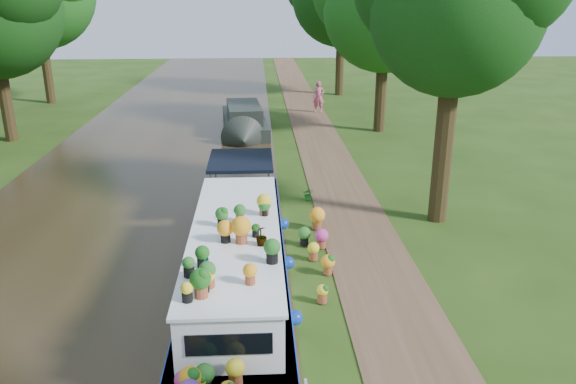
# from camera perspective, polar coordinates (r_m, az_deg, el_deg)

# --- Properties ---
(ground) EXTENTS (100.00, 100.00, 0.00)m
(ground) POSITION_cam_1_polar(r_m,az_deg,el_deg) (14.63, 3.99, -7.59)
(ground) COLOR #223D0F
(ground) RESTS_ON ground
(canal_water) EXTENTS (10.00, 100.00, 0.02)m
(canal_water) POSITION_cam_1_polar(r_m,az_deg,el_deg) (15.13, -19.40, -7.72)
(canal_water) COLOR #2D2213
(canal_water) RESTS_ON ground
(towpath) EXTENTS (2.20, 100.00, 0.03)m
(towpath) POSITION_cam_1_polar(r_m,az_deg,el_deg) (14.81, 8.65, -7.35)
(towpath) COLOR brown
(towpath) RESTS_ON ground
(plant_boat) EXTENTS (2.29, 13.52, 2.27)m
(plant_boat) POSITION_cam_1_polar(r_m,az_deg,el_deg) (12.54, -5.25, -8.12)
(plant_boat) COLOR white
(plant_boat) RESTS_ON canal_water
(second_boat) EXTENTS (2.56, 7.31, 1.39)m
(second_boat) POSITION_cam_1_polar(r_m,az_deg,el_deg) (28.84, -4.47, 7.25)
(second_boat) COLOR black
(second_boat) RESTS_ON canal_water
(pedestrian_pink) EXTENTS (0.70, 0.50, 1.82)m
(pedestrian_pink) POSITION_cam_1_polar(r_m,az_deg,el_deg) (33.42, 3.13, 9.63)
(pedestrian_pink) COLOR #D05581
(pedestrian_pink) RESTS_ON towpath
(verge_plant) EXTENTS (0.43, 0.39, 0.42)m
(verge_plant) POSITION_cam_1_polar(r_m,az_deg,el_deg) (19.10, 2.08, -0.22)
(verge_plant) COLOR #217023
(verge_plant) RESTS_ON ground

